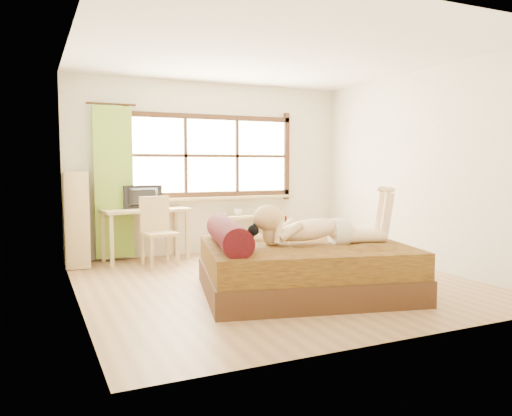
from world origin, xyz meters
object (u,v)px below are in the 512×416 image
bed (300,266)px  pipe_shelf (255,224)px  woman (319,214)px  kitten (241,234)px  chair (157,227)px  desk (145,216)px  bookshelf (77,219)px

bed → pipe_shelf: size_ratio=2.06×
woman → kitten: (-0.87, 0.15, -0.20)m
chair → pipe_shelf: size_ratio=0.79×
desk → pipe_shelf: desk is taller
pipe_shelf → desk: bearing=174.5°
chair → bookshelf: size_ratio=0.74×
desk → chair: size_ratio=1.34×
woman → desk: size_ratio=1.18×
pipe_shelf → bed: bearing=-113.6°
bed → chair: size_ratio=2.62×
bed → pipe_shelf: 2.75m
woman → pipe_shelf: size_ratio=1.25×
bed → kitten: (-0.67, 0.09, 0.38)m
chair → bed: bearing=-71.5°
kitten → chair: bearing=113.9°
woman → kitten: bearing=-176.5°
bookshelf → kitten: bearing=-54.9°
bed → pipe_shelf: bearing=89.0°
chair → pipe_shelf: chair is taller
woman → desk: woman is taller
chair → pipe_shelf: bearing=8.1°
desk → bookshelf: bookshelf is taller
woman → pipe_shelf: 2.80m
kitten → woman: bearing=3.5°
bed → chair: (-1.06, 2.18, 0.24)m
kitten → pipe_shelf: (1.34, 2.58, -0.24)m
desk → bookshelf: bearing=173.6°
kitten → bookshelf: (-1.43, 2.44, -0.01)m
bed → chair: chair is taller
kitten → bookshelf: 2.83m
bed → woman: size_ratio=1.65×
bed → desk: bearing=127.6°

